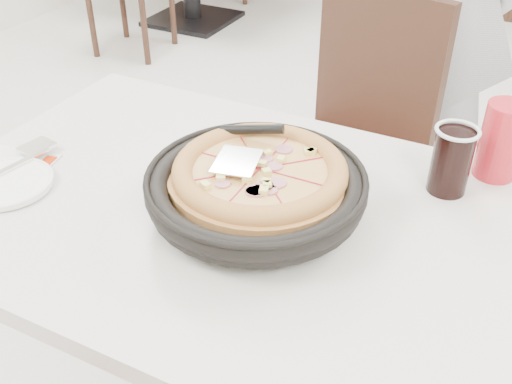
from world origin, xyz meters
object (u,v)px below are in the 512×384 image
at_px(red_cup, 501,141).
at_px(cola_glass, 451,162).
at_px(chair_far, 335,161).
at_px(main_table, 235,338).
at_px(side_plate, 7,184).
at_px(pizza, 260,178).
at_px(pizza_pan, 256,196).

bearing_deg(red_cup, cola_glass, -126.51).
height_order(chair_far, cola_glass, chair_far).
xyz_separation_m(main_table, side_plate, (-0.43, -0.15, 0.38)).
distance_m(chair_far, cola_glass, 0.67).
bearing_deg(red_cup, side_plate, -150.35).
height_order(main_table, side_plate, side_plate).
height_order(main_table, cola_glass, cola_glass).
height_order(chair_far, pizza, chair_far).
bearing_deg(main_table, pizza, 31.81).
relative_size(side_plate, cola_glass, 1.39).
height_order(side_plate, red_cup, red_cup).
distance_m(pizza_pan, red_cup, 0.51).
height_order(pizza_pan, side_plate, pizza_pan).
distance_m(cola_glass, red_cup, 0.13).
bearing_deg(pizza, cola_glass, 34.42).
distance_m(side_plate, cola_glass, 0.88).
xyz_separation_m(chair_far, cola_glass, (0.38, -0.43, 0.34)).
relative_size(chair_far, red_cup, 5.94).
height_order(pizza, red_cup, red_cup).
distance_m(main_table, pizza_pan, 0.42).
bearing_deg(chair_far, pizza, 111.63).
bearing_deg(side_plate, pizza, 20.37).
bearing_deg(pizza, main_table, -148.19).
height_order(main_table, pizza, pizza).
bearing_deg(pizza_pan, cola_glass, 38.82).
bearing_deg(main_table, chair_far, 91.60).
distance_m(pizza, side_plate, 0.51).
bearing_deg(chair_far, main_table, 107.39).
bearing_deg(side_plate, pizza_pan, 16.79).
bearing_deg(main_table, cola_glass, 34.08).
relative_size(pizza, cola_glass, 2.68).
bearing_deg(pizza_pan, red_cup, 42.42).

